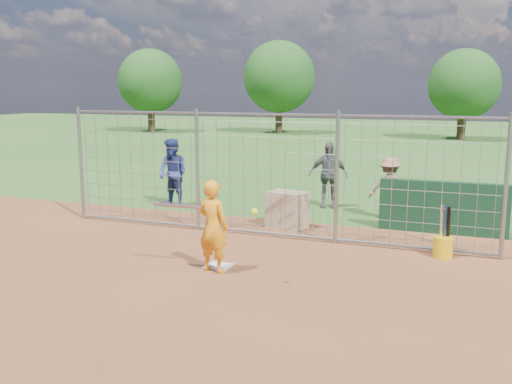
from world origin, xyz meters
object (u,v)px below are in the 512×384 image
at_px(bystander_b, 328,175).
at_px(bystander_c, 389,188).
at_px(bystander_a, 173,173).
at_px(batter, 213,226).
at_px(equipment_bin, 287,210).
at_px(bucket_with_bats, 443,244).

distance_m(bystander_b, bystander_c, 1.84).
bearing_deg(bystander_a, batter, -38.66).
bearing_deg(equipment_bin, bystander_c, 56.12).
height_order(bystander_b, bystander_c, bystander_b).
height_order(bystander_b, bucket_with_bats, bystander_b).
relative_size(bystander_b, equipment_bin, 2.10).
distance_m(equipment_bin, bucket_with_bats, 3.50).
bearing_deg(batter, bystander_b, -82.82).
xyz_separation_m(bystander_a, equipment_bin, (3.48, -1.17, -0.48)).
xyz_separation_m(bystander_b, bucket_with_bats, (3.05, -3.63, -0.59)).
distance_m(bystander_c, bucket_with_bats, 3.20).
xyz_separation_m(batter, bystander_a, (-3.30, 4.52, 0.10)).
relative_size(bystander_c, bucket_with_bats, 1.49).
bearing_deg(batter, bystander_c, -101.01).
xyz_separation_m(batter, bystander_b, (0.45, 5.86, 0.06)).
distance_m(batter, equipment_bin, 3.37).
bearing_deg(bystander_b, bystander_c, -38.05).
distance_m(bystander_c, equipment_bin, 2.61).
bearing_deg(bystander_a, bystander_c, 21.00).
bearing_deg(bucket_with_bats, batter, -147.48).
distance_m(bystander_b, equipment_bin, 2.57).
height_order(bystander_a, bystander_b, bystander_a).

